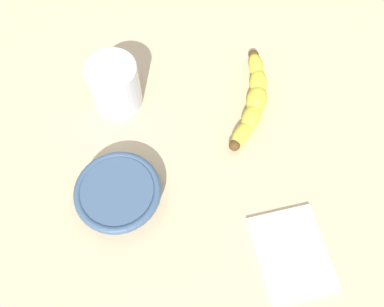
{
  "coord_description": "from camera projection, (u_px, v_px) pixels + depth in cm",
  "views": [
    {
      "loc": [
        -29.53,
        7.56,
        59.96
      ],
      "look_at": [
        -2.79,
        4.91,
        5.0
      ],
      "focal_mm": 37.99,
      "sensor_mm": 36.0,
      "label": 1
    }
  ],
  "objects": [
    {
      "name": "banana",
      "position": [
        253.0,
        99.0,
        0.66
      ],
      "size": [
        18.8,
        8.49,
        3.27
      ],
      "rotation": [
        0.0,
        0.0,
        5.95
      ],
      "color": "yellow",
      "rests_on": "wooden_tabletop"
    },
    {
      "name": "wooden_tabletop",
      "position": [
        220.0,
        145.0,
        0.66
      ],
      "size": [
        120.0,
        120.0,
        3.0
      ],
      "primitive_type": "cube",
      "color": "#D6B98C",
      "rests_on": "ground"
    },
    {
      "name": "folded_napkin",
      "position": [
        292.0,
        253.0,
        0.56
      ],
      "size": [
        13.48,
        11.14,
        0.6
      ],
      "primitive_type": "cube",
      "rotation": [
        0.0,
        0.0,
        0.13
      ],
      "color": "white",
      "rests_on": "wooden_tabletop"
    },
    {
      "name": "smoothie_glass",
      "position": [
        115.0,
        86.0,
        0.64
      ],
      "size": [
        7.98,
        7.98,
        8.54
      ],
      "color": "silver",
      "rests_on": "wooden_tabletop"
    },
    {
      "name": "ceramic_bowl",
      "position": [
        119.0,
        194.0,
        0.58
      ],
      "size": [
        12.4,
        12.4,
        3.94
      ],
      "color": "#3D5675",
      "rests_on": "wooden_tabletop"
    }
  ]
}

